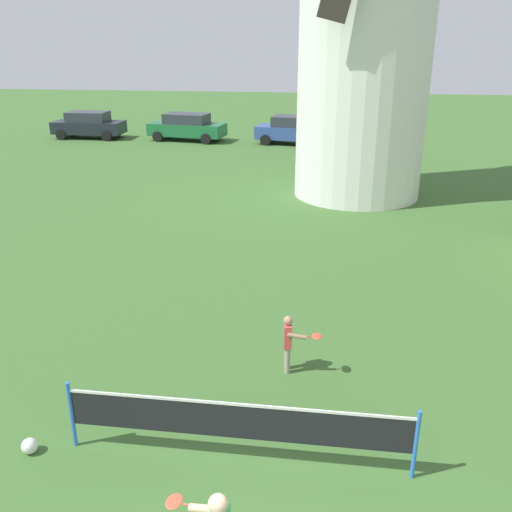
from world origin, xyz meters
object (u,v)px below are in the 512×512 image
object	(u,v)px
parked_car_black	(89,125)
parked_car_blue	(294,130)
tennis_net	(237,421)
parked_car_green	(187,127)
stray_ball	(30,446)
player_far	(289,340)

from	to	relation	value
parked_car_black	parked_car_blue	size ratio (longest dim) A/B	0.95
tennis_net	parked_car_blue	xyz separation A→B (m)	(-1.03, 25.66, 0.13)
parked_car_black	parked_car_green	distance (m)	6.06
stray_ball	parked_car_blue	xyz separation A→B (m)	(2.02, 25.91, 0.69)
player_far	stray_ball	size ratio (longest dim) A/B	4.70
parked_car_black	stray_ball	bearing A→B (deg)	-68.57
parked_car_blue	parked_car_black	bearing A→B (deg)	178.19
tennis_net	stray_ball	xyz separation A→B (m)	(-3.05, -0.24, -0.57)
parked_car_black	parked_car_green	size ratio (longest dim) A/B	0.90
player_far	parked_car_blue	distance (m)	23.29
player_far	parked_car_green	world-z (taller)	parked_car_green
player_far	parked_car_blue	size ratio (longest dim) A/B	0.25
stray_ball	parked_car_green	bearing A→B (deg)	99.23
parked_car_green	parked_car_blue	world-z (taller)	same
tennis_net	stray_ball	world-z (taller)	tennis_net
player_far	tennis_net	bearing A→B (deg)	-102.64
tennis_net	parked_car_black	world-z (taller)	parked_car_black
parked_car_green	parked_car_blue	xyz separation A→B (m)	(6.29, -0.34, -0.00)
stray_ball	parked_car_black	bearing A→B (deg)	111.43
parked_car_green	parked_car_black	bearing A→B (deg)	179.56
parked_car_black	parked_car_green	world-z (taller)	same
tennis_net	parked_car_green	xyz separation A→B (m)	(-7.32, 26.01, 0.13)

